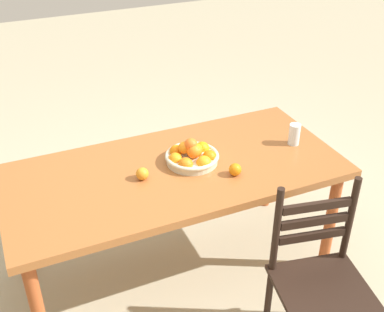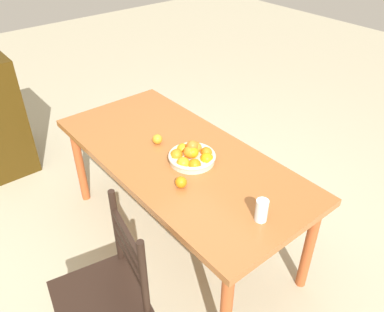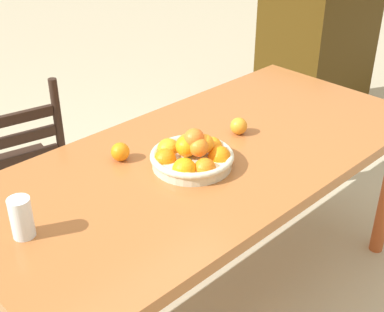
% 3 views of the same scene
% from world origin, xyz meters
% --- Properties ---
extents(ground_plane, '(12.00, 12.00, 0.00)m').
position_xyz_m(ground_plane, '(0.00, 0.00, 0.00)').
color(ground_plane, '#B2A98B').
extents(dining_table, '(1.88, 0.87, 0.75)m').
position_xyz_m(dining_table, '(0.00, 0.00, 0.68)').
color(dining_table, '#9E5C2D').
rests_on(dining_table, ground).
extents(chair_near_window, '(0.52, 0.52, 0.95)m').
position_xyz_m(chair_near_window, '(-0.43, 0.81, 0.46)').
color(chair_near_window, black).
rests_on(chair_near_window, ground).
extents(fruit_bowl, '(0.30, 0.30, 0.15)m').
position_xyz_m(fruit_bowl, '(-0.12, -0.02, 0.80)').
color(fruit_bowl, beige).
rests_on(fruit_bowl, dining_table).
extents(orange_loose_0, '(0.07, 0.07, 0.07)m').
position_xyz_m(orange_loose_0, '(0.20, 0.03, 0.79)').
color(orange_loose_0, orange).
rests_on(orange_loose_0, dining_table).
extents(orange_loose_1, '(0.07, 0.07, 0.07)m').
position_xyz_m(orange_loose_1, '(-0.28, 0.19, 0.79)').
color(orange_loose_1, orange).
rests_on(orange_loose_1, dining_table).
extents(drinking_glass, '(0.07, 0.07, 0.13)m').
position_xyz_m(drinking_glass, '(-0.76, 0.04, 0.82)').
color(drinking_glass, silver).
rests_on(drinking_glass, dining_table).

